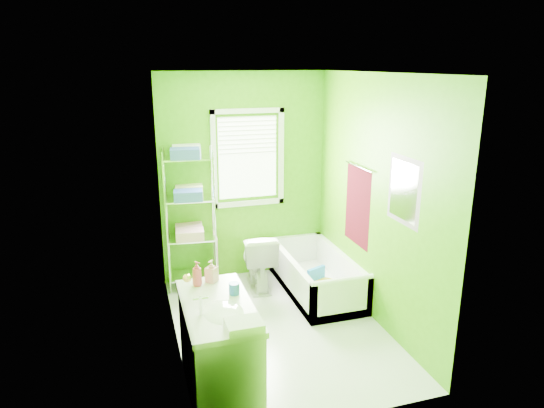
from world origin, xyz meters
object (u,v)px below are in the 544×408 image
object	(u,v)px
bathtub	(316,280)
vanity	(219,345)
wire_shelf_unit	(190,203)
toilet	(258,260)

from	to	relation	value
bathtub	vanity	world-z (taller)	vanity
vanity	wire_shelf_unit	distance (m)	2.17
vanity	wire_shelf_unit	world-z (taller)	wire_shelf_unit
toilet	vanity	xyz separation A→B (m)	(-0.84, -1.83, 0.07)
vanity	wire_shelf_unit	bearing A→B (deg)	87.96
bathtub	toilet	distance (m)	0.75
vanity	toilet	bearing A→B (deg)	65.44
wire_shelf_unit	bathtub	bearing A→B (deg)	-22.50
bathtub	vanity	size ratio (longest dim) A/B	1.41
bathtub	toilet	xyz separation A→B (m)	(-0.64, 0.34, 0.20)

